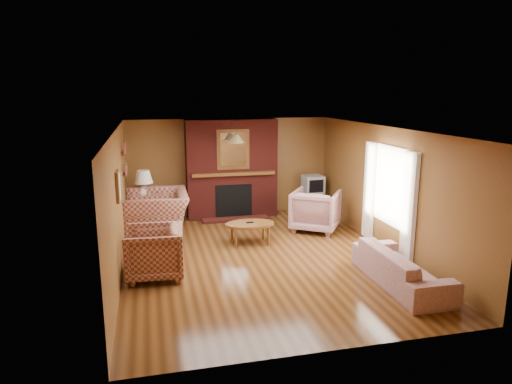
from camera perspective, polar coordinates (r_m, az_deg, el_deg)
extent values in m
plane|color=#42240E|center=(8.65, 0.63, -8.19)|extent=(6.50, 6.50, 0.00)
plane|color=silver|center=(8.12, 0.67, 7.86)|extent=(6.50, 6.50, 0.00)
plane|color=brown|center=(11.43, -3.31, 3.14)|extent=(6.50, 0.00, 6.50)
plane|color=brown|center=(5.34, 9.21, -8.05)|extent=(6.50, 0.00, 6.50)
plane|color=brown|center=(8.09, -16.81, -1.32)|extent=(0.00, 6.50, 6.50)
plane|color=brown|center=(9.22, 15.90, 0.40)|extent=(0.00, 6.50, 6.50)
cube|color=#521612|center=(11.18, -3.08, 2.94)|extent=(2.20, 0.50, 2.40)
cube|color=black|center=(11.11, -2.82, -1.07)|extent=(0.90, 0.06, 0.80)
cube|color=#521612|center=(11.06, -2.63, -3.39)|extent=(1.60, 0.35, 0.06)
cube|color=brown|center=(10.94, -2.82, 2.29)|extent=(2.00, 0.18, 0.08)
cube|color=brown|center=(10.88, -2.88, 5.33)|extent=(0.78, 0.05, 0.95)
cube|color=white|center=(10.85, -2.85, 5.31)|extent=(0.62, 0.02, 0.80)
cube|color=beige|center=(8.43, 18.60, -1.94)|extent=(0.08, 0.35, 2.00)
cube|color=beige|center=(9.70, 13.97, 0.19)|extent=(0.08, 0.35, 2.00)
cube|color=white|center=(9.02, 16.44, 0.76)|extent=(0.03, 1.10, 1.50)
cube|color=brown|center=(9.91, -16.11, 2.10)|extent=(0.06, 0.55, 0.04)
cube|color=brown|center=(9.85, -16.26, 4.67)|extent=(0.06, 0.55, 0.04)
cube|color=brown|center=(7.72, -16.87, 0.69)|extent=(0.04, 0.40, 0.50)
cube|color=beige|center=(7.72, -16.68, 0.70)|extent=(0.01, 0.32, 0.42)
cylinder|color=black|center=(10.37, -2.44, 7.87)|extent=(0.01, 0.01, 0.35)
cone|color=#C07D4D|center=(10.39, -2.43, 6.66)|extent=(0.36, 0.36, 0.18)
imported|color=maroon|center=(9.98, -12.28, -2.73)|extent=(1.32, 1.50, 0.97)
imported|color=maroon|center=(7.85, -12.59, -7.37)|extent=(1.01, 0.98, 0.86)
imported|color=#B4A48C|center=(7.77, 17.72, -8.95)|extent=(0.81, 2.02, 0.59)
imported|color=#B4A48C|center=(10.27, 7.46, -2.28)|extent=(1.37, 1.37, 0.91)
ellipsoid|color=brown|center=(9.28, -0.76, -4.03)|extent=(1.01, 0.62, 0.05)
cube|color=black|center=(9.27, -0.77, -3.82)|extent=(0.15, 0.05, 0.02)
cylinder|color=brown|center=(9.61, 0.94, -4.82)|extent=(0.05, 0.05, 0.39)
cylinder|color=brown|center=(9.47, -3.02, -5.10)|extent=(0.05, 0.05, 0.39)
cylinder|color=brown|center=(9.24, 1.56, -5.55)|extent=(0.05, 0.05, 0.39)
cylinder|color=brown|center=(9.10, -2.56, -5.85)|extent=(0.05, 0.05, 0.39)
cube|color=brown|center=(10.66, -13.67, -2.69)|extent=(0.52, 0.52, 0.66)
sphere|color=silver|center=(10.54, -13.80, -0.11)|extent=(0.33, 0.33, 0.33)
cylinder|color=black|center=(10.51, -13.86, 0.87)|extent=(0.03, 0.03, 0.10)
cone|color=white|center=(10.47, -13.91, 1.87)|extent=(0.41, 0.41, 0.29)
cube|color=black|center=(11.72, 7.06, -1.37)|extent=(0.50, 0.46, 0.53)
cube|color=#AAACB2|center=(11.62, 7.13, 0.97)|extent=(0.50, 0.48, 0.45)
cube|color=black|center=(11.39, 7.55, 0.73)|extent=(0.37, 0.03, 0.32)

